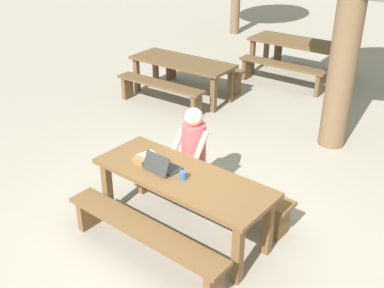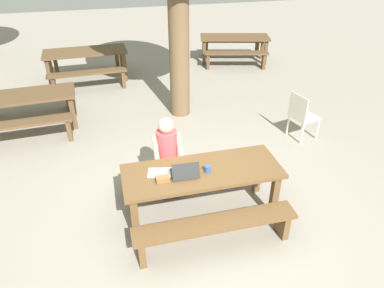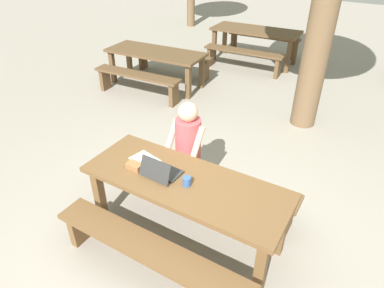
{
  "view_description": "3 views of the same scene",
  "coord_description": "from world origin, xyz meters",
  "px_view_note": "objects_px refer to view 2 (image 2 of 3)",
  "views": [
    {
      "loc": [
        2.78,
        -3.26,
        3.34
      ],
      "look_at": [
        -0.07,
        0.25,
        0.99
      ],
      "focal_mm": 43.89,
      "sensor_mm": 36.0,
      "label": 1
    },
    {
      "loc": [
        -1.01,
        -3.49,
        3.38
      ],
      "look_at": [
        -0.07,
        0.25,
        0.99
      ],
      "focal_mm": 32.83,
      "sensor_mm": 36.0,
      "label": 2
    },
    {
      "loc": [
        1.36,
        -2.15,
        2.79
      ],
      "look_at": [
        -0.07,
        0.25,
        0.99
      ],
      "focal_mm": 31.69,
      "sensor_mm": 36.0,
      "label": 3
    }
  ],
  "objects_px": {
    "picnic_table_front": "(202,177)",
    "picnic_table_distant": "(21,100)",
    "person_seated": "(167,152)",
    "laptop": "(185,172)",
    "picnic_table_rear": "(235,40)",
    "small_pouch": "(163,179)",
    "picnic_table_mid": "(86,55)",
    "plastic_chair": "(302,115)",
    "coffee_mug": "(208,169)"
  },
  "relations": [
    {
      "from": "laptop",
      "to": "small_pouch",
      "type": "distance_m",
      "value": 0.29
    },
    {
      "from": "picnic_table_mid",
      "to": "laptop",
      "type": "bearing_deg",
      "value": -79.52
    },
    {
      "from": "small_pouch",
      "to": "plastic_chair",
      "type": "height_order",
      "value": "plastic_chair"
    },
    {
      "from": "laptop",
      "to": "picnic_table_distant",
      "type": "relative_size",
      "value": 0.17
    },
    {
      "from": "laptop",
      "to": "coffee_mug",
      "type": "relative_size",
      "value": 3.89
    },
    {
      "from": "laptop",
      "to": "picnic_table_mid",
      "type": "distance_m",
      "value": 5.71
    },
    {
      "from": "person_seated",
      "to": "small_pouch",
      "type": "bearing_deg",
      "value": -105.31
    },
    {
      "from": "coffee_mug",
      "to": "picnic_table_rear",
      "type": "distance_m",
      "value": 6.61
    },
    {
      "from": "picnic_table_front",
      "to": "plastic_chair",
      "type": "relative_size",
      "value": 2.32
    },
    {
      "from": "small_pouch",
      "to": "plastic_chair",
      "type": "distance_m",
      "value": 3.31
    },
    {
      "from": "plastic_chair",
      "to": "picnic_table_rear",
      "type": "height_order",
      "value": "plastic_chair"
    },
    {
      "from": "coffee_mug",
      "to": "picnic_table_rear",
      "type": "relative_size",
      "value": 0.04
    },
    {
      "from": "laptop",
      "to": "picnic_table_distant",
      "type": "distance_m",
      "value": 4.04
    },
    {
      "from": "picnic_table_mid",
      "to": "person_seated",
      "type": "bearing_deg",
      "value": -79.06
    },
    {
      "from": "plastic_chair",
      "to": "picnic_table_distant",
      "type": "height_order",
      "value": "plastic_chair"
    },
    {
      "from": "coffee_mug",
      "to": "picnic_table_mid",
      "type": "bearing_deg",
      "value": 105.57
    },
    {
      "from": "picnic_table_front",
      "to": "small_pouch",
      "type": "relative_size",
      "value": 12.77
    },
    {
      "from": "small_pouch",
      "to": "person_seated",
      "type": "bearing_deg",
      "value": 74.69
    },
    {
      "from": "coffee_mug",
      "to": "picnic_table_rear",
      "type": "bearing_deg",
      "value": 66.99
    },
    {
      "from": "person_seated",
      "to": "picnic_table_rear",
      "type": "bearing_deg",
      "value": 61.3
    },
    {
      "from": "person_seated",
      "to": "picnic_table_distant",
      "type": "xyz_separation_m",
      "value": [
        -2.33,
        2.59,
        -0.1
      ]
    },
    {
      "from": "plastic_chair",
      "to": "person_seated",
      "type": "bearing_deg",
      "value": 96.51
    },
    {
      "from": "small_pouch",
      "to": "picnic_table_mid",
      "type": "height_order",
      "value": "small_pouch"
    },
    {
      "from": "small_pouch",
      "to": "picnic_table_mid",
      "type": "bearing_deg",
      "value": 99.76
    },
    {
      "from": "picnic_table_front",
      "to": "plastic_chair",
      "type": "bearing_deg",
      "value": 33.89
    },
    {
      "from": "laptop",
      "to": "picnic_table_distant",
      "type": "bearing_deg",
      "value": -50.89
    },
    {
      "from": "person_seated",
      "to": "plastic_chair",
      "type": "relative_size",
      "value": 1.38
    },
    {
      "from": "coffee_mug",
      "to": "person_seated",
      "type": "relative_size",
      "value": 0.07
    },
    {
      "from": "coffee_mug",
      "to": "picnic_table_mid",
      "type": "xyz_separation_m",
      "value": [
        -1.55,
        5.57,
        -0.12
      ]
    },
    {
      "from": "picnic_table_rear",
      "to": "picnic_table_front",
      "type": "bearing_deg",
      "value": -99.53
    },
    {
      "from": "picnic_table_front",
      "to": "picnic_table_distant",
      "type": "relative_size",
      "value": 1.01
    },
    {
      "from": "laptop",
      "to": "picnic_table_rear",
      "type": "height_order",
      "value": "laptop"
    },
    {
      "from": "person_seated",
      "to": "picnic_table_distant",
      "type": "height_order",
      "value": "person_seated"
    },
    {
      "from": "picnic_table_distant",
      "to": "picnic_table_front",
      "type": "bearing_deg",
      "value": -53.51
    },
    {
      "from": "picnic_table_front",
      "to": "plastic_chair",
      "type": "height_order",
      "value": "plastic_chair"
    },
    {
      "from": "picnic_table_rear",
      "to": "picnic_table_distant",
      "type": "relative_size",
      "value": 1.02
    },
    {
      "from": "laptop",
      "to": "picnic_table_distant",
      "type": "xyz_separation_m",
      "value": [
        -2.43,
        3.23,
        -0.19
      ]
    },
    {
      "from": "laptop",
      "to": "picnic_table_rear",
      "type": "relative_size",
      "value": 0.17
    },
    {
      "from": "picnic_table_mid",
      "to": "small_pouch",
      "type": "bearing_deg",
      "value": -82.46
    },
    {
      "from": "laptop",
      "to": "small_pouch",
      "type": "relative_size",
      "value": 2.19
    },
    {
      "from": "picnic_table_distant",
      "to": "small_pouch",
      "type": "bearing_deg",
      "value": -60.44
    },
    {
      "from": "picnic_table_front",
      "to": "picnic_table_distant",
      "type": "xyz_separation_m",
      "value": [
        -2.67,
        3.17,
        -0.03
      ]
    },
    {
      "from": "small_pouch",
      "to": "picnic_table_mid",
      "type": "xyz_separation_m",
      "value": [
        -0.97,
        5.61,
        -0.1
      ]
    },
    {
      "from": "coffee_mug",
      "to": "picnic_table_mid",
      "type": "relative_size",
      "value": 0.04
    },
    {
      "from": "picnic_table_rear",
      "to": "small_pouch",
      "type": "bearing_deg",
      "value": -103.23
    },
    {
      "from": "picnic_table_distant",
      "to": "picnic_table_rear",
      "type": "bearing_deg",
      "value": 24.62
    },
    {
      "from": "small_pouch",
      "to": "picnic_table_distant",
      "type": "bearing_deg",
      "value": 123.22
    },
    {
      "from": "picnic_table_front",
      "to": "picnic_table_rear",
      "type": "bearing_deg",
      "value": 66.37
    },
    {
      "from": "coffee_mug",
      "to": "laptop",
      "type": "bearing_deg",
      "value": -179.63
    },
    {
      "from": "picnic_table_distant",
      "to": "picnic_table_mid",
      "type": "bearing_deg",
      "value": 59.68
    }
  ]
}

